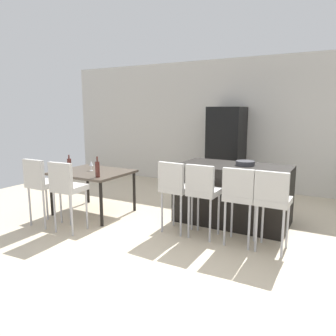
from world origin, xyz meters
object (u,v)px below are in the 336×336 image
at_px(kitchen_island, 233,194).
at_px(wine_bottle_left, 69,166).
at_px(bar_chair_right, 240,194).
at_px(bar_chair_far, 273,198).
at_px(dining_chair_far, 66,186).
at_px(refrigerator, 226,149).
at_px(bar_chair_left, 175,186).
at_px(wine_bottle_near, 97,169).
at_px(bar_chair_middle, 203,189).
at_px(dining_chair_near, 40,182).
at_px(dining_table, 93,175).
at_px(fruit_bowl, 245,163).
at_px(wine_glass_middle, 91,164).

height_order(kitchen_island, wine_bottle_left, wine_bottle_left).
height_order(bar_chair_right, bar_chair_far, same).
bearing_deg(dining_chair_far, refrigerator, 71.31).
distance_m(bar_chair_left, wine_bottle_left, 1.81).
relative_size(bar_chair_left, wine_bottle_near, 3.22).
relative_size(dining_chair_far, refrigerator, 0.57).
bearing_deg(bar_chair_middle, dining_chair_near, -162.30).
bearing_deg(dining_table, bar_chair_far, -2.13).
bearing_deg(wine_bottle_near, fruit_bowl, 30.00).
xyz_separation_m(kitchen_island, dining_chair_far, (-1.97, -1.59, 0.24)).
bearing_deg(dining_table, kitchen_island, 18.01).
height_order(dining_chair_near, wine_bottle_left, wine_bottle_left).
relative_size(kitchen_island, bar_chair_left, 1.64).
distance_m(dining_chair_near, fruit_bowl, 3.16).
height_order(bar_chair_middle, dining_chair_near, same).
xyz_separation_m(dining_chair_near, refrigerator, (1.73, 3.51, 0.22)).
bearing_deg(kitchen_island, bar_chair_far, -47.59).
height_order(kitchen_island, wine_bottle_near, wine_bottle_near).
bearing_deg(dining_chair_far, bar_chair_far, 15.31).
xyz_separation_m(kitchen_island, wine_bottle_left, (-2.38, -1.12, 0.41)).
relative_size(kitchen_island, bar_chair_far, 1.64).
bearing_deg(bar_chair_left, bar_chair_middle, -0.02).
bearing_deg(bar_chair_right, dining_chair_far, -162.13).
bearing_deg(wine_bottle_near, bar_chair_right, 5.87).
distance_m(dining_table, wine_glass_middle, 0.20).
relative_size(kitchen_island, refrigerator, 0.93).
xyz_separation_m(dining_table, wine_bottle_left, (-0.14, -0.39, 0.20)).
bearing_deg(fruit_bowl, bar_chair_left, -129.11).
bearing_deg(bar_chair_middle, bar_chair_far, 0.00).
distance_m(bar_chair_middle, dining_table, 2.08).
distance_m(bar_chair_right, bar_chair_far, 0.41).
distance_m(dining_chair_near, dining_chair_far, 0.55).
height_order(wine_bottle_near, fruit_bowl, wine_bottle_near).
bearing_deg(kitchen_island, bar_chair_right, -67.12).
bearing_deg(dining_chair_far, wine_bottle_left, 131.28).
distance_m(dining_table, dining_chair_far, 0.90).
distance_m(dining_table, dining_chair_near, 0.90).
distance_m(dining_chair_far, refrigerator, 3.71).
relative_size(bar_chair_middle, dining_table, 0.87).
xyz_separation_m(bar_chair_left, wine_glass_middle, (-1.71, 0.15, 0.17)).
bearing_deg(kitchen_island, wine_bottle_near, -149.87).
bearing_deg(dining_table, wine_bottle_near, -39.76).
height_order(dining_chair_near, refrigerator, refrigerator).
relative_size(bar_chair_middle, fruit_bowl, 3.60).
height_order(kitchen_island, bar_chair_left, bar_chair_left).
distance_m(wine_glass_middle, fruit_bowl, 2.58).
distance_m(bar_chair_far, wine_bottle_near, 2.62).
bearing_deg(bar_chair_far, dining_table, 177.87).
xyz_separation_m(dining_chair_near, fruit_bowl, (2.67, 1.68, 0.26)).
bearing_deg(bar_chair_middle, kitchen_island, 78.73).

